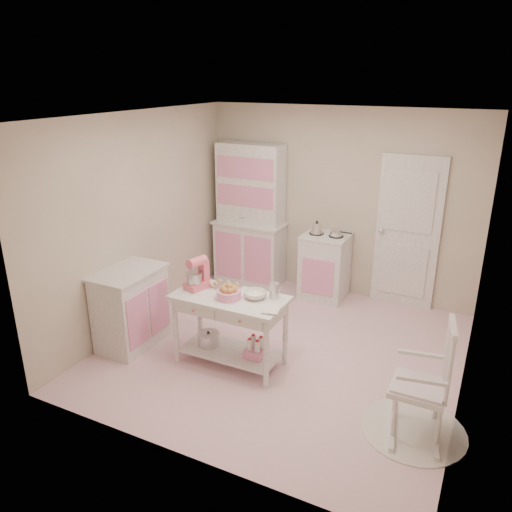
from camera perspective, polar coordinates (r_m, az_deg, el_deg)
The scene contains 14 objects.
room_shell at distance 5.19m, azimuth 3.41°, elevation 5.13°, with size 3.84×3.84×2.62m.
door at distance 6.85m, azimuth 16.92°, elevation 2.55°, with size 0.82×0.05×2.04m, color white.
hutch at distance 7.32m, azimuth -0.74°, elevation 4.71°, with size 1.06×0.50×2.08m, color white.
stove at distance 7.02m, azimuth 7.84°, elevation -1.17°, with size 0.62×0.57×0.92m, color white.
base_cabinet at distance 5.92m, azimuth -14.10°, elevation -5.79°, with size 0.54×0.84×0.92m, color white.
lace_rug at distance 4.90m, azimuth 17.53°, elevation -18.45°, with size 0.92×0.92×0.01m, color white.
rocking_chair at distance 4.59m, azimuth 18.25°, elevation -13.10°, with size 0.48×0.72×1.10m, color white.
work_table at distance 5.41m, azimuth -2.95°, elevation -8.47°, with size 1.20×0.60×0.80m, color white.
stand_mixer at distance 5.38m, azimuth -6.86°, elevation -2.03°, with size 0.20×0.28×0.34m, color #E76174.
cookie_tray at distance 5.44m, azimuth -3.48°, elevation -3.53°, with size 0.34×0.24×0.02m, color silver.
bread_basket at distance 5.16m, azimuth -3.12°, elevation -4.42°, with size 0.25×0.25×0.09m, color pink.
mixing_bowl at distance 5.17m, azimuth -0.08°, elevation -4.46°, with size 0.24×0.24×0.07m, color white.
metal_pitcher at distance 5.14m, azimuth 2.12°, elevation -4.01°, with size 0.10×0.10×0.17m, color silver.
recipe_book at distance 4.94m, azimuth 0.86°, elevation -6.02°, with size 0.16×0.22×0.02m, color white.
Camera 1 is at (1.95, -4.61, 2.99)m, focal length 35.00 mm.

